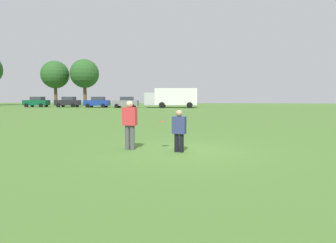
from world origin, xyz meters
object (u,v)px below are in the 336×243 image
object	(u,v)px
traffic_cone	(174,122)
parked_car_near_left	(37,102)
frisbee	(162,121)
parked_car_mid_right	(126,102)
box_truck	(172,97)
parked_car_mid_left	(68,102)
parked_car_center	(97,102)
player_defender	(179,129)
player_thrower	(130,122)

from	to	relation	value
traffic_cone	parked_car_near_left	bearing A→B (deg)	132.34
frisbee	traffic_cone	distance (m)	8.74
parked_car_mid_right	box_truck	xyz separation A→B (m)	(7.65, 0.46, 0.83)
traffic_cone	parked_car_mid_right	bearing A→B (deg)	110.32
parked_car_mid_left	parked_car_center	bearing A→B (deg)	-11.19
player_defender	parked_car_center	distance (m)	41.11
parked_car_mid_right	box_truck	size ratio (longest dim) A/B	0.50
frisbee	parked_car_near_left	xyz separation A→B (m)	(-27.05, 38.08, -0.07)
player_defender	traffic_cone	distance (m)	9.18
parked_car_near_left	frisbee	bearing A→B (deg)	-54.61
parked_car_mid_right	parked_car_near_left	bearing A→B (deg)	174.97
box_truck	player_defender	bearing A→B (deg)	-84.54
parked_car_mid_left	parked_car_near_left	bearing A→B (deg)	-176.39
player_thrower	traffic_cone	world-z (taller)	player_thrower
frisbee	parked_car_near_left	size ratio (longest dim) A/B	0.06
traffic_cone	parked_car_near_left	xyz separation A→B (m)	(-26.77, 29.38, 0.69)
box_truck	parked_car_mid_left	bearing A→B (deg)	175.87
frisbee	parked_car_near_left	distance (m)	46.71
player_thrower	traffic_cone	size ratio (longest dim) A/B	3.59
player_defender	parked_car_near_left	bearing A→B (deg)	125.71
player_thrower	box_truck	world-z (taller)	box_truck
traffic_cone	parked_car_mid_right	size ratio (longest dim) A/B	0.11
traffic_cone	parked_car_center	bearing A→B (deg)	118.40
parked_car_mid_right	box_truck	distance (m)	7.71
traffic_cone	parked_car_near_left	distance (m)	39.75
traffic_cone	parked_car_center	world-z (taller)	parked_car_center
player_defender	frisbee	xyz separation A→B (m)	(-0.62, 0.41, 0.21)
traffic_cone	player_thrower	bearing A→B (deg)	-95.48
frisbee	parked_car_center	bearing A→B (deg)	112.88
traffic_cone	parked_car_mid_right	world-z (taller)	parked_car_mid_right
player_thrower	frisbee	bearing A→B (deg)	7.33
parked_car_center	parked_car_mid_right	distance (m)	5.17
player_defender	parked_car_near_left	size ratio (longest dim) A/B	0.33
frisbee	box_truck	world-z (taller)	box_truck
parked_car_near_left	parked_car_center	world-z (taller)	same
player_thrower	parked_car_mid_left	xyz separation A→B (m)	(-20.32, 38.58, -0.05)
player_thrower	parked_car_mid_right	xyz separation A→B (m)	(-9.49, 36.78, -0.05)
player_thrower	parked_car_mid_left	size ratio (longest dim) A/B	0.40
player_thrower	parked_car_center	bearing A→B (deg)	111.32
player_thrower	box_truck	distance (m)	37.30
parked_car_mid_left	parked_car_mid_right	bearing A→B (deg)	-9.44
parked_car_center	parked_car_mid_left	bearing A→B (deg)	168.81
player_thrower	parked_car_near_left	bearing A→B (deg)	124.14
parked_car_mid_left	parked_car_center	distance (m)	5.82
parked_car_near_left	box_truck	size ratio (longest dim) A/B	0.50
player_thrower	parked_car_mid_left	world-z (taller)	parked_car_mid_left
parked_car_center	box_truck	xyz separation A→B (m)	(12.78, -0.21, 0.83)
parked_car_mid_left	box_truck	xyz separation A→B (m)	(18.48, -1.33, 0.83)
player_defender	parked_car_mid_left	bearing A→B (deg)	119.60
player_defender	parked_car_near_left	distance (m)	47.41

